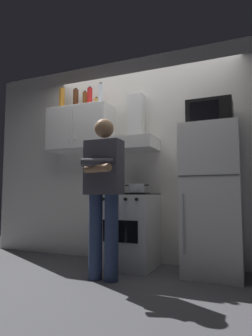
# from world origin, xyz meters

# --- Properties ---
(ground_plane) EXTENTS (7.00, 7.00, 0.00)m
(ground_plane) POSITION_xyz_m (0.00, 0.00, 0.00)
(ground_plane) COLOR #4C4C51
(back_wall_tiled) EXTENTS (4.80, 0.10, 2.70)m
(back_wall_tiled) POSITION_xyz_m (0.00, 0.60, 1.35)
(back_wall_tiled) COLOR silver
(back_wall_tiled) RESTS_ON ground_plane
(upper_cabinet) EXTENTS (0.90, 0.37, 0.60)m
(upper_cabinet) POSITION_xyz_m (-0.85, 0.37, 1.75)
(upper_cabinet) COLOR white
(stove_oven) EXTENTS (0.60, 0.62, 0.87)m
(stove_oven) POSITION_xyz_m (-0.05, 0.25, 0.43)
(stove_oven) COLOR silver
(stove_oven) RESTS_ON ground_plane
(range_hood) EXTENTS (0.60, 0.44, 0.75)m
(range_hood) POSITION_xyz_m (-0.05, 0.38, 1.60)
(range_hood) COLOR white
(refrigerator) EXTENTS (0.60, 0.62, 1.60)m
(refrigerator) POSITION_xyz_m (0.90, 0.25, 0.80)
(refrigerator) COLOR white
(refrigerator) RESTS_ON ground_plane
(microwave) EXTENTS (0.48, 0.37, 0.28)m
(microwave) POSITION_xyz_m (0.90, 0.27, 1.74)
(microwave) COLOR black
(microwave) RESTS_ON refrigerator
(person_standing) EXTENTS (0.38, 0.33, 1.64)m
(person_standing) POSITION_xyz_m (-0.10, -0.36, 0.90)
(person_standing) COLOR navy
(person_standing) RESTS_ON ground_plane
(cooking_pot) EXTENTS (0.29, 0.19, 0.10)m
(cooking_pot) POSITION_xyz_m (0.08, 0.13, 0.92)
(cooking_pot) COLOR #B7BABF
(cooking_pot) RESTS_ON stove_oven
(bottle_beer_brown) EXTENTS (0.06, 0.06, 0.24)m
(bottle_beer_brown) POSITION_xyz_m (-0.80, 0.41, 2.16)
(bottle_beer_brown) COLOR brown
(bottle_beer_brown) RESTS_ON upper_cabinet
(bottle_soda_red) EXTENTS (0.07, 0.07, 0.26)m
(bottle_soda_red) POSITION_xyz_m (-0.68, 0.35, 2.17)
(bottle_soda_red) COLOR red
(bottle_soda_red) RESTS_ON upper_cabinet
(bottle_spice_jar) EXTENTS (0.06, 0.06, 0.12)m
(bottle_spice_jar) POSITION_xyz_m (-0.60, 0.39, 2.10)
(bottle_spice_jar) COLOR gold
(bottle_spice_jar) RESTS_ON upper_cabinet
(bottle_rum_dark) EXTENTS (0.08, 0.08, 0.29)m
(bottle_rum_dark) POSITION_xyz_m (-0.93, 0.39, 2.19)
(bottle_rum_dark) COLOR #47230F
(bottle_rum_dark) RESTS_ON upper_cabinet
(bottle_liquor_amber) EXTENTS (0.08, 0.08, 0.34)m
(bottle_liquor_amber) POSITION_xyz_m (-1.15, 0.37, 2.21)
(bottle_liquor_amber) COLOR #B7721E
(bottle_liquor_amber) RESTS_ON upper_cabinet
(bottle_vodka_clear) EXTENTS (0.07, 0.07, 0.30)m
(bottle_vodka_clear) POSITION_xyz_m (-0.52, 0.35, 2.19)
(bottle_vodka_clear) COLOR silver
(bottle_vodka_clear) RESTS_ON upper_cabinet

